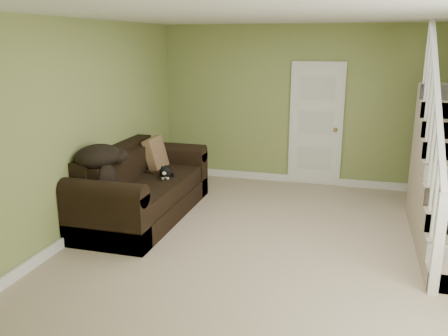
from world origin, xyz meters
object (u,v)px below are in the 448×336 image
Objects in this scene: side_table at (153,184)px; banana at (123,193)px; sofa at (141,191)px; cat at (165,172)px.

side_table is 1.27m from banana.
sofa is 3.14× the size of side_table.
sofa is 10.87× the size of banana.
side_table is at bearing 98.52° from sofa.
cat is 2.05× the size of banana.
sofa is at bearing -161.89° from cat.
banana is at bearing -83.34° from sofa.
side_table is 3.46× the size of banana.
banana is (0.08, -0.65, 0.18)m from sofa.
banana is (0.16, -1.23, 0.27)m from side_table.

